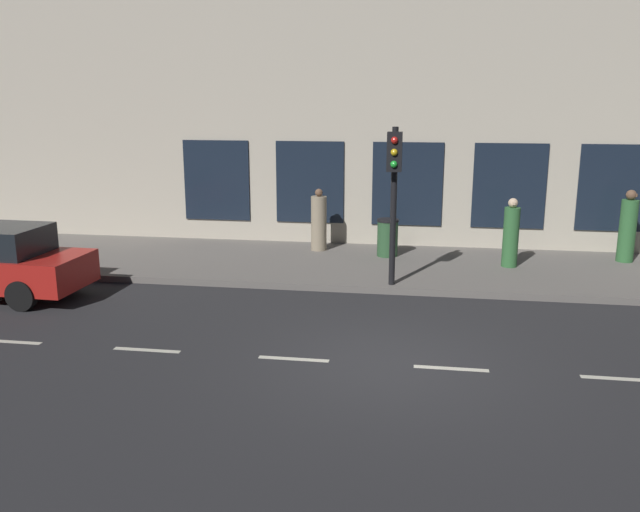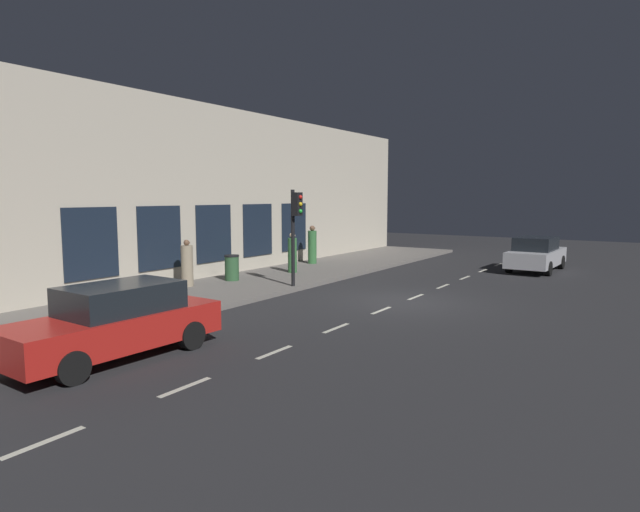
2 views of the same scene
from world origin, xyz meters
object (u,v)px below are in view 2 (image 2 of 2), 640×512
(pedestrian_0, at_px, (312,246))
(pedestrian_2, at_px, (292,254))
(trash_bin, at_px, (232,268))
(pedestrian_1, at_px, (187,265))
(parked_car_0, at_px, (116,321))
(parked_car_1, at_px, (536,254))
(traffic_light, at_px, (295,220))

(pedestrian_0, relative_size, pedestrian_2, 1.08)
(pedestrian_0, xyz_separation_m, trash_bin, (-0.34, 6.11, -0.35))
(pedestrian_1, height_order, pedestrian_2, pedestrian_2)
(pedestrian_0, height_order, pedestrian_1, pedestrian_0)
(pedestrian_2, distance_m, trash_bin, 3.17)
(parked_car_0, height_order, pedestrian_0, pedestrian_0)
(parked_car_0, bearing_deg, pedestrian_0, -69.46)
(parked_car_0, distance_m, trash_bin, 9.66)
(pedestrian_0, bearing_deg, pedestrian_2, -45.91)
(parked_car_1, height_order, pedestrian_1, pedestrian_1)
(trash_bin, bearing_deg, pedestrian_0, -86.80)
(traffic_light, xyz_separation_m, trash_bin, (2.90, 0.26, -1.93))
(parked_car_1, distance_m, pedestrian_1, 15.67)
(pedestrian_1, bearing_deg, trash_bin, 132.13)
(pedestrian_1, xyz_separation_m, pedestrian_2, (-1.09, -5.01, 0.02))
(parked_car_0, bearing_deg, parked_car_1, -101.60)
(traffic_light, relative_size, parked_car_0, 0.77)
(pedestrian_2, height_order, trash_bin, pedestrian_2)
(parked_car_1, relative_size, pedestrian_0, 2.41)
(pedestrian_0, bearing_deg, traffic_light, -35.43)
(traffic_light, height_order, parked_car_0, traffic_light)
(parked_car_1, bearing_deg, trash_bin, -129.68)
(traffic_light, relative_size, parked_car_1, 0.79)
(parked_car_0, relative_size, trash_bin, 4.59)
(traffic_light, distance_m, trash_bin, 3.50)
(traffic_light, relative_size, pedestrian_2, 2.04)
(parked_car_0, xyz_separation_m, pedestrian_0, (4.91, -14.62, 0.21))
(pedestrian_2, bearing_deg, pedestrian_0, -165.37)
(traffic_light, height_order, pedestrian_2, traffic_light)
(traffic_light, distance_m, pedestrian_1, 4.30)
(traffic_light, xyz_separation_m, parked_car_1, (-6.26, -10.22, -1.80))
(pedestrian_0, xyz_separation_m, pedestrian_2, (-1.01, 3.02, -0.06))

